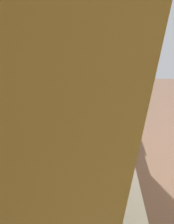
% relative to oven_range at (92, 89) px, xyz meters
% --- Properties ---
extents(wall_back, '(3.74, 0.12, 2.77)m').
position_rel_oven_range_xyz_m(wall_back, '(-1.39, 0.39, 0.92)').
color(wall_back, '#E0C17E').
rests_on(wall_back, ground_plane).
extents(counter_run, '(2.87, 0.65, 0.89)m').
position_rel_oven_range_xyz_m(counter_run, '(-1.76, 0.02, -0.01)').
color(counter_run, tan).
rests_on(counter_run, ground_plane).
extents(upper_cabinets, '(2.14, 0.34, 0.66)m').
position_rel_oven_range_xyz_m(upper_cabinets, '(-1.76, 0.16, 1.36)').
color(upper_cabinets, tan).
extents(window_back_wall, '(0.52, 0.02, 0.68)m').
position_rel_oven_range_xyz_m(window_back_wall, '(-2.54, 0.32, 0.84)').
color(window_back_wall, '#997A4C').
extents(oven_range, '(0.66, 0.68, 1.07)m').
position_rel_oven_range_xyz_m(oven_range, '(0.00, 0.00, 0.00)').
color(oven_range, '#B7BABF').
rests_on(oven_range, ground_plane).
extents(microwave, '(0.48, 0.37, 0.33)m').
position_rel_oven_range_xyz_m(microwave, '(-0.85, 0.04, 0.60)').
color(microwave, white).
rests_on(microwave, counter_run).
extents(bowl, '(0.18, 0.18, 0.05)m').
position_rel_oven_range_xyz_m(bowl, '(-1.35, -0.10, 0.46)').
color(bowl, '#4C8CBF').
rests_on(bowl, counter_run).
extents(kettle, '(0.21, 0.15, 0.18)m').
position_rel_oven_range_xyz_m(kettle, '(-2.02, -0.10, 0.51)').
color(kettle, red).
rests_on(kettle, counter_run).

